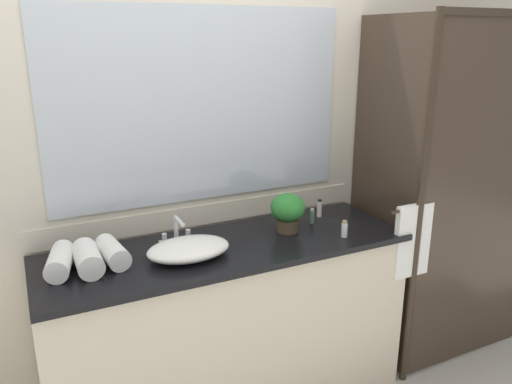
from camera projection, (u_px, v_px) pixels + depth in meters
wall_back_with_mirror at (201, 149)px, 2.61m from camera, size 4.40×0.06×2.60m
vanity_cabinet at (229, 325)px, 2.58m from camera, size 1.80×0.58×0.90m
shower_enclosure at (453, 198)px, 2.77m from camera, size 1.20×0.59×2.00m
sink_basin at (189, 249)px, 2.30m from camera, size 0.38×0.27×0.08m
faucet at (177, 234)px, 2.45m from camera, size 0.17×0.14×0.14m
potted_plant at (288, 210)px, 2.58m from camera, size 0.18×0.18×0.20m
amenity_bottle_lotion at (319, 208)px, 2.81m from camera, size 0.03×0.03×0.10m
amenity_bottle_conditioner at (344, 229)px, 2.53m from camera, size 0.03×0.03×0.09m
amenity_bottle_body_wash at (312, 216)px, 2.71m from camera, size 0.03×0.03×0.09m
rolled_towel_near_edge at (60, 261)px, 2.15m from camera, size 0.15×0.26×0.10m
rolled_towel_middle at (88, 259)px, 2.16m from camera, size 0.11×0.23×0.11m
rolled_towel_far_edge at (112, 252)px, 2.24m from camera, size 0.13×0.24×0.10m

